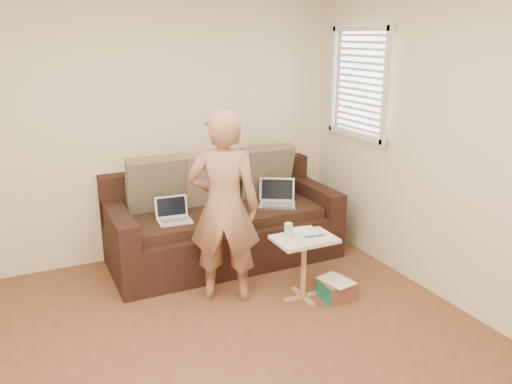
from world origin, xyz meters
The scene contains 16 objects.
floor centered at (0.00, 0.00, 0.00)m, with size 4.50×4.50×0.00m, color brown.
wall_back centered at (0.00, 2.25, 1.30)m, with size 4.00×4.00×0.00m, color beige.
wall_right centered at (2.00, 0.00, 1.30)m, with size 4.50×4.50×0.00m, color beige.
window_blinds centered at (1.95, 1.50, 1.70)m, with size 0.12×0.88×1.08m, color white, non-canonical shape.
sofa centered at (0.64, 1.77, 0.42)m, with size 2.20×0.95×0.85m, color black, non-canonical shape.
pillow_left centered at (0.04, 2.00, 0.79)m, with size 0.55×0.14×0.55m, color brown, non-canonical shape.
pillow_mid centered at (0.59, 1.98, 0.79)m, with size 0.55×0.14×0.55m, color #715D51, non-canonical shape.
pillow_right centered at (1.19, 1.98, 0.79)m, with size 0.55×0.14×0.55m, color brown, non-canonical shape.
laptop_silver centered at (1.16, 1.65, 0.52)m, with size 0.35×0.26×0.24m, color #B7BABC, non-canonical shape.
laptop_white centered at (0.10, 1.65, 0.52)m, with size 0.30×0.22×0.22m, color white, non-canonical shape.
person centered at (0.35, 1.05, 0.81)m, with size 0.59×0.40×1.61m, color #A16B57.
side_table centered at (0.93, 0.75, 0.28)m, with size 0.50×0.35×0.55m, color silver, non-canonical shape.
drinking_glass centered at (0.82, 0.82, 0.61)m, with size 0.07×0.07×0.12m, color silver, non-canonical shape.
scissors centered at (1.01, 0.72, 0.56)m, with size 0.18×0.10×0.02m, color silver, non-canonical shape.
paper_on_table centered at (1.00, 0.83, 0.55)m, with size 0.21×0.30×0.00m, color white, non-canonical shape.
striped_box centered at (1.18, 0.63, 0.08)m, with size 0.26×0.26×0.17m, color red, non-canonical shape.
Camera 1 is at (-1.13, -2.67, 2.15)m, focal length 36.48 mm.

